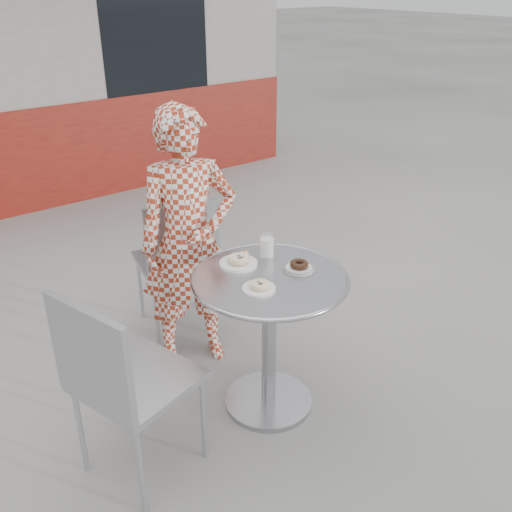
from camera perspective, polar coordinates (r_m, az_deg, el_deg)
ground at (r=3.30m, az=1.44°, el=-13.82°), size 60.00×60.00×0.00m
bistro_table at (r=2.90m, az=1.36°, el=-5.44°), size 0.79×0.79×0.80m
chair_far at (r=3.76m, az=-7.91°, el=-3.19°), size 0.54×0.55×0.95m
chair_left at (r=2.78m, az=-11.59°, el=-15.41°), size 0.58×0.58×0.98m
seated_person at (r=3.24m, az=-6.74°, el=1.42°), size 0.65×0.53×1.54m
plate_far at (r=2.91m, az=-1.73°, el=-0.46°), size 0.19×0.19×0.05m
plate_near at (r=2.68m, az=0.28°, el=-3.06°), size 0.16×0.16×0.04m
plate_checker at (r=2.88m, az=4.32°, el=-1.06°), size 0.16×0.16×0.04m
milk_cup at (r=2.98m, az=1.09°, el=0.98°), size 0.08×0.08×0.12m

